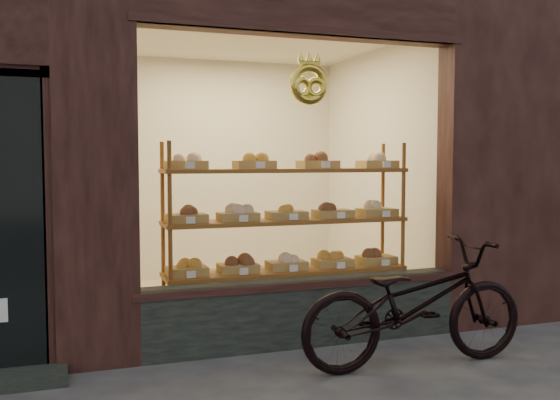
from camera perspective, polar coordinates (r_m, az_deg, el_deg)
name	(u,v)px	position (r m, az deg, el deg)	size (l,w,h in m)	color
display_shelf	(287,236)	(5.58, 0.60, -3.35)	(2.20, 0.45, 1.70)	brown
bicycle	(415,304)	(4.82, 12.21, -9.25)	(0.63, 1.81, 0.95)	black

